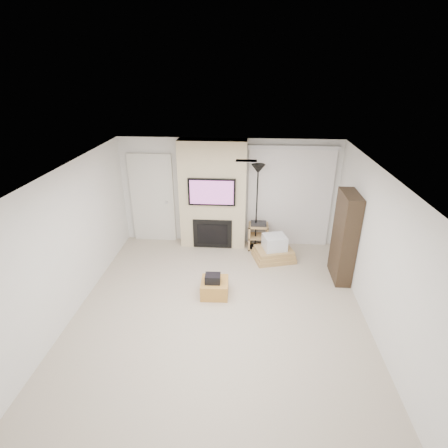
# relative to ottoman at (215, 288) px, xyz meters

# --- Properties ---
(floor) EXTENTS (5.00, 5.50, 0.00)m
(floor) POSITION_rel_ottoman_xyz_m (0.13, -0.51, -0.15)
(floor) COLOR #BCAD99
(floor) RESTS_ON ground
(ceiling) EXTENTS (5.00, 5.50, 0.00)m
(ceiling) POSITION_rel_ottoman_xyz_m (0.13, -0.51, 2.35)
(ceiling) COLOR white
(ceiling) RESTS_ON wall_back
(wall_back) EXTENTS (5.00, 0.00, 2.50)m
(wall_back) POSITION_rel_ottoman_xyz_m (0.13, 2.24, 1.10)
(wall_back) COLOR white
(wall_back) RESTS_ON ground
(wall_front) EXTENTS (5.00, 0.00, 2.50)m
(wall_front) POSITION_rel_ottoman_xyz_m (0.13, -3.26, 1.10)
(wall_front) COLOR white
(wall_front) RESTS_ON ground
(wall_left) EXTENTS (0.00, 5.50, 2.50)m
(wall_left) POSITION_rel_ottoman_xyz_m (-2.37, -0.51, 1.10)
(wall_left) COLOR white
(wall_left) RESTS_ON ground
(wall_right) EXTENTS (0.00, 5.50, 2.50)m
(wall_right) POSITION_rel_ottoman_xyz_m (2.63, -0.51, 1.10)
(wall_right) COLOR white
(wall_right) RESTS_ON ground
(hvac_vent) EXTENTS (0.35, 0.18, 0.01)m
(hvac_vent) POSITION_rel_ottoman_xyz_m (0.53, 0.29, 2.35)
(hvac_vent) COLOR silver
(hvac_vent) RESTS_ON ceiling
(ottoman) EXTENTS (0.51, 0.51, 0.30)m
(ottoman) POSITION_rel_ottoman_xyz_m (0.00, 0.00, 0.00)
(ottoman) COLOR #BB833A
(ottoman) RESTS_ON floor
(black_bag) EXTENTS (0.29, 0.23, 0.16)m
(black_bag) POSITION_rel_ottoman_xyz_m (-0.03, -0.04, 0.23)
(black_bag) COLOR black
(black_bag) RESTS_ON ottoman
(fireplace_wall) EXTENTS (1.50, 0.47, 2.50)m
(fireplace_wall) POSITION_rel_ottoman_xyz_m (-0.22, 2.03, 1.09)
(fireplace_wall) COLOR beige
(fireplace_wall) RESTS_ON floor
(entry_door) EXTENTS (1.02, 0.11, 2.14)m
(entry_door) POSITION_rel_ottoman_xyz_m (-1.67, 2.21, 0.90)
(entry_door) COLOR silver
(entry_door) RESTS_ON floor
(vertical_blinds) EXTENTS (1.98, 0.10, 2.37)m
(vertical_blinds) POSITION_rel_ottoman_xyz_m (1.53, 2.19, 1.12)
(vertical_blinds) COLOR silver
(vertical_blinds) RESTS_ON floor
(floor_lamp) EXTENTS (0.30, 0.30, 2.01)m
(floor_lamp) POSITION_rel_ottoman_xyz_m (0.78, 1.90, 1.44)
(floor_lamp) COLOR black
(floor_lamp) RESTS_ON floor
(av_stand) EXTENTS (0.45, 0.38, 0.66)m
(av_stand) POSITION_rel_ottoman_xyz_m (0.84, 1.91, 0.20)
(av_stand) COLOR tan
(av_stand) RESTS_ON floor
(box_stack) EXTENTS (1.00, 0.85, 0.57)m
(box_stack) POSITION_rel_ottoman_xyz_m (1.18, 1.41, 0.07)
(box_stack) COLOR tan
(box_stack) RESTS_ON floor
(bookshelf) EXTENTS (0.30, 0.80, 1.80)m
(bookshelf) POSITION_rel_ottoman_xyz_m (2.47, 0.78, 0.75)
(bookshelf) COLOR black
(bookshelf) RESTS_ON floor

